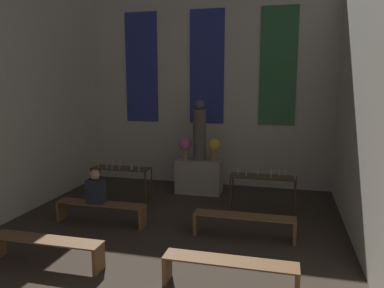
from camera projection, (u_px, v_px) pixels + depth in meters
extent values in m
cube|color=beige|center=(207.00, 87.00, 10.61)|extent=(7.19, 0.12, 5.59)
cube|color=navy|center=(142.00, 68.00, 10.91)|extent=(0.97, 0.03, 3.13)
cube|color=navy|center=(207.00, 67.00, 10.44)|extent=(0.97, 0.03, 3.13)
cube|color=#33723F|center=(278.00, 67.00, 9.97)|extent=(0.97, 0.03, 3.13)
cube|color=beige|center=(384.00, 93.00, 5.29)|extent=(0.12, 9.47, 5.59)
cube|color=#ADA38E|center=(199.00, 176.00, 10.05)|extent=(1.20, 0.66, 0.90)
cylinder|color=#5B5651|center=(199.00, 135.00, 9.87)|extent=(0.35, 0.35, 1.35)
sphere|color=#5B5651|center=(199.00, 105.00, 9.74)|extent=(0.24, 0.24, 0.24)
cylinder|color=#937A5B|center=(185.00, 154.00, 10.05)|extent=(0.18, 0.18, 0.30)
sphere|color=#C66B9E|center=(185.00, 144.00, 10.00)|extent=(0.35, 0.35, 0.35)
cylinder|color=#937A5B|center=(214.00, 155.00, 9.86)|extent=(0.18, 0.18, 0.30)
sphere|color=gold|center=(214.00, 145.00, 9.81)|extent=(0.35, 0.35, 0.35)
cube|color=#473823|center=(121.00, 168.00, 9.35)|extent=(1.49, 0.50, 0.02)
cylinder|color=#473823|center=(92.00, 185.00, 9.38)|extent=(0.04, 0.04, 0.81)
cylinder|color=#473823|center=(145.00, 189.00, 9.03)|extent=(0.04, 0.04, 0.81)
cylinder|color=#473823|center=(100.00, 180.00, 9.80)|extent=(0.04, 0.04, 0.81)
cylinder|color=#473823|center=(152.00, 184.00, 9.45)|extent=(0.04, 0.04, 0.81)
cylinder|color=silver|center=(132.00, 167.00, 9.16)|extent=(0.02, 0.02, 0.13)
sphere|color=#F9CC4C|center=(132.00, 164.00, 9.15)|extent=(0.02, 0.02, 0.02)
cylinder|color=silver|center=(113.00, 163.00, 9.49)|extent=(0.02, 0.02, 0.16)
sphere|color=#F9CC4C|center=(113.00, 160.00, 9.47)|extent=(0.02, 0.02, 0.02)
cylinder|color=silver|center=(112.00, 167.00, 9.18)|extent=(0.02, 0.02, 0.10)
sphere|color=#F9CC4C|center=(112.00, 165.00, 9.17)|extent=(0.02, 0.02, 0.02)
cylinder|color=silver|center=(107.00, 166.00, 9.28)|extent=(0.02, 0.02, 0.12)
sphere|color=#F9CC4C|center=(107.00, 163.00, 9.27)|extent=(0.02, 0.02, 0.02)
cylinder|color=silver|center=(121.00, 164.00, 9.45)|extent=(0.02, 0.02, 0.15)
sphere|color=#F9CC4C|center=(120.00, 161.00, 9.43)|extent=(0.02, 0.02, 0.02)
cylinder|color=silver|center=(139.00, 169.00, 9.01)|extent=(0.02, 0.02, 0.11)
sphere|color=#F9CC4C|center=(139.00, 166.00, 9.00)|extent=(0.02, 0.02, 0.02)
cylinder|color=silver|center=(131.00, 168.00, 9.13)|extent=(0.02, 0.02, 0.09)
sphere|color=#F9CC4C|center=(131.00, 166.00, 9.12)|extent=(0.02, 0.02, 0.02)
cylinder|color=silver|center=(119.00, 167.00, 9.13)|extent=(0.02, 0.02, 0.14)
sphere|color=#F9CC4C|center=(119.00, 164.00, 9.12)|extent=(0.02, 0.02, 0.02)
cylinder|color=silver|center=(98.00, 165.00, 9.38)|extent=(0.02, 0.02, 0.11)
sphere|color=#F9CC4C|center=(98.00, 163.00, 9.37)|extent=(0.02, 0.02, 0.02)
cube|color=#473823|center=(263.00, 177.00, 8.51)|extent=(1.49, 0.50, 0.02)
cylinder|color=#473823|center=(230.00, 195.00, 8.54)|extent=(0.04, 0.04, 0.81)
cylinder|color=#473823|center=(295.00, 200.00, 8.19)|extent=(0.04, 0.04, 0.81)
cylinder|color=#473823|center=(233.00, 189.00, 8.96)|extent=(0.04, 0.04, 0.81)
cylinder|color=#473823|center=(295.00, 194.00, 8.61)|extent=(0.04, 0.04, 0.81)
cylinder|color=silver|center=(258.00, 172.00, 8.58)|extent=(0.02, 0.02, 0.15)
sphere|color=#F9CC4C|center=(258.00, 168.00, 8.56)|extent=(0.02, 0.02, 0.02)
cylinder|color=silver|center=(271.00, 175.00, 8.32)|extent=(0.02, 0.02, 0.16)
sphere|color=#F9CC4C|center=(271.00, 171.00, 8.30)|extent=(0.02, 0.02, 0.02)
cylinder|color=silver|center=(279.00, 172.00, 8.57)|extent=(0.02, 0.02, 0.15)
sphere|color=#F9CC4C|center=(279.00, 169.00, 8.56)|extent=(0.02, 0.02, 0.02)
cylinder|color=silver|center=(279.00, 174.00, 8.54)|extent=(0.02, 0.02, 0.10)
sphere|color=#F9CC4C|center=(280.00, 171.00, 8.53)|extent=(0.02, 0.02, 0.02)
cylinder|color=silver|center=(285.00, 172.00, 8.59)|extent=(0.02, 0.02, 0.16)
sphere|color=#F9CC4C|center=(285.00, 168.00, 8.57)|extent=(0.02, 0.02, 0.02)
cylinder|color=silver|center=(238.00, 172.00, 8.60)|extent=(0.02, 0.02, 0.15)
sphere|color=#F9CC4C|center=(238.00, 168.00, 8.59)|extent=(0.02, 0.02, 0.02)
cylinder|color=silver|center=(271.00, 173.00, 8.63)|extent=(0.02, 0.02, 0.11)
sphere|color=#F9CC4C|center=(271.00, 170.00, 8.62)|extent=(0.02, 0.02, 0.02)
cylinder|color=silver|center=(295.00, 177.00, 8.23)|extent=(0.02, 0.02, 0.10)
sphere|color=#F9CC4C|center=(295.00, 175.00, 8.22)|extent=(0.02, 0.02, 0.02)
cylinder|color=silver|center=(246.00, 173.00, 8.57)|extent=(0.02, 0.02, 0.10)
sphere|color=#F9CC4C|center=(246.00, 171.00, 8.56)|extent=(0.02, 0.02, 0.02)
cube|color=brown|center=(46.00, 240.00, 6.05)|extent=(1.94, 0.36, 0.03)
cube|color=brown|center=(99.00, 259.00, 5.86)|extent=(0.06, 0.32, 0.42)
cube|color=brown|center=(230.00, 261.00, 5.33)|extent=(1.94, 0.36, 0.03)
cube|color=brown|center=(167.00, 268.00, 5.59)|extent=(0.06, 0.32, 0.42)
cube|color=brown|center=(297.00, 284.00, 5.14)|extent=(0.06, 0.32, 0.42)
cube|color=brown|center=(101.00, 204.00, 7.84)|extent=(1.94, 0.36, 0.03)
cube|color=brown|center=(62.00, 210.00, 8.10)|extent=(0.06, 0.32, 0.42)
cube|color=brown|center=(143.00, 218.00, 7.65)|extent=(0.06, 0.32, 0.42)
cube|color=brown|center=(244.00, 216.00, 7.12)|extent=(1.94, 0.36, 0.03)
cube|color=brown|center=(196.00, 223.00, 7.38)|extent=(0.06, 0.32, 0.42)
cube|color=brown|center=(295.00, 232.00, 6.93)|extent=(0.06, 0.32, 0.42)
cube|color=#282D38|center=(96.00, 191.00, 7.82)|extent=(0.36, 0.24, 0.50)
sphere|color=tan|center=(95.00, 175.00, 7.76)|extent=(0.21, 0.21, 0.21)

